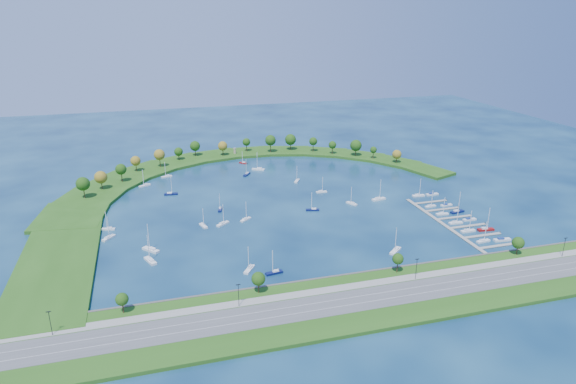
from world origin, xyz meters
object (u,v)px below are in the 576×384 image
object	(u,v)px
moored_boat_2	(313,209)
docked_boat_3	(486,229)
docked_boat_10	(418,195)
moored_boat_8	(109,237)
harbor_tower	(235,151)
moored_boat_5	(246,219)
moored_boat_16	(352,203)
docked_boat_1	(502,240)
moored_boat_17	(203,225)
docked_boat_0	(483,240)
docked_boat_4	(456,222)
moored_boat_18	(379,199)
moored_boat_9	(167,176)
docked_boat_11	(432,194)
docked_boat_9	(446,205)
dock_system	(454,222)
moored_boat_7	(243,163)
moored_boat_13	(247,174)
moored_boat_19	(321,191)
moored_boat_11	(274,272)
moored_boat_1	(151,249)
docked_boat_6	(442,213)
moored_boat_12	(108,228)
docked_boat_8	(430,206)
moored_boat_6	(171,193)
moored_boat_3	(145,185)
moored_boat_15	(223,223)
moored_boat_10	(150,260)
docked_boat_2	(468,230)
moored_boat_0	(249,269)
moored_boat_4	(220,209)
docked_boat_5	(469,219)
moored_boat_21	(258,169)
docked_boat_7	(457,211)
moored_boat_14	(297,180)

from	to	relation	value
moored_boat_2	docked_boat_3	xyz separation A→B (m)	(82.70, -54.36, 0.06)
docked_boat_10	moored_boat_8	bearing A→B (deg)	-172.64
harbor_tower	moored_boat_5	xyz separation A→B (m)	(-18.80, -138.49, -3.53)
moored_boat_16	docked_boat_1	xyz separation A→B (m)	(55.63, -71.43, -0.20)
moored_boat_16	moored_boat_17	size ratio (longest dim) A/B	1.01
docked_boat_0	docked_boat_3	bearing A→B (deg)	42.96
moored_boat_17	docked_boat_3	xyz separation A→B (m)	(149.72, -48.43, 0.07)
docked_boat_1	docked_boat_4	distance (m)	28.65
harbor_tower	moored_boat_18	bearing A→B (deg)	-61.56
moored_boat_9	docked_boat_11	bearing A→B (deg)	138.45
docked_boat_1	docked_boat_9	size ratio (longest dim) A/B	1.23
dock_system	moored_boat_7	size ratio (longest dim) A/B	8.22
moored_boat_13	moored_boat_19	bearing A→B (deg)	72.94
moored_boat_11	harbor_tower	bearing A→B (deg)	-104.04
moored_boat_2	docked_boat_1	size ratio (longest dim) A/B	1.25
moored_boat_1	moored_boat_8	distance (m)	30.00
moored_boat_8	docked_boat_6	size ratio (longest dim) A/B	1.13
docked_boat_10	harbor_tower	bearing A→B (deg)	130.40
moored_boat_12	docked_boat_8	world-z (taller)	moored_boat_12
moored_boat_6	docked_boat_10	xyz separation A→B (m)	(155.91, -47.78, -0.02)
moored_boat_5	docked_boat_4	distance (m)	120.58
moored_boat_6	docked_boat_8	bearing A→B (deg)	-18.48
moored_boat_3	moored_boat_15	distance (m)	91.34
moored_boat_10	docked_boat_1	xyz separation A→B (m)	(179.56, -26.47, -0.28)
moored_boat_7	moored_boat_18	size ratio (longest dim) A/B	0.73
harbor_tower	docked_boat_9	distance (m)	184.05
moored_boat_7	docked_boat_4	distance (m)	178.50
moored_boat_18	docked_boat_2	xyz separation A→B (m)	(25.62, -58.90, -0.04)
moored_boat_8	moored_boat_15	xyz separation A→B (m)	(61.57, 2.08, 0.00)
moored_boat_13	moored_boat_3	bearing A→B (deg)	-51.04
moored_boat_3	moored_boat_2	bearing A→B (deg)	114.33
moored_boat_0	docked_boat_0	size ratio (longest dim) A/B	1.10
moored_boat_1	moored_boat_4	bearing A→B (deg)	-83.92
moored_boat_6	docked_boat_5	world-z (taller)	moored_boat_6
moored_boat_11	moored_boat_21	size ratio (longest dim) A/B	0.85
docked_boat_3	docked_boat_9	xyz separation A→B (m)	(-0.01, 38.99, -0.39)
docked_boat_2	moored_boat_10	bearing A→B (deg)	175.79
moored_boat_15	docked_boat_9	bearing A→B (deg)	-42.12
moored_boat_17	docked_boat_4	bearing A→B (deg)	59.39
moored_boat_18	docked_boat_7	xyz separation A→B (m)	(36.11, -32.74, -0.01)
moored_boat_19	docked_boat_7	bearing A→B (deg)	-38.33
moored_boat_21	harbor_tower	bearing A→B (deg)	-49.53
moored_boat_11	moored_boat_18	bearing A→B (deg)	-148.60
moored_boat_5	moored_boat_14	bearing A→B (deg)	12.04
docked_boat_4	docked_boat_5	world-z (taller)	docked_boat_4
moored_boat_14	moored_boat_12	bearing A→B (deg)	-36.25
moored_boat_2	moored_boat_16	distance (m)	27.23
docked_boat_2	docked_boat_4	bearing A→B (deg)	89.68
moored_boat_2	docked_boat_4	distance (m)	83.28
moored_boat_3	docked_boat_9	xyz separation A→B (m)	(180.21, -90.33, -0.34)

